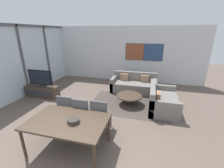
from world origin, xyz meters
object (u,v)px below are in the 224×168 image
object	(u,v)px
coffee_table	(129,97)
fruit_bowl	(73,120)
sofa_side	(161,101)
dining_table	(68,123)
dining_chair_left	(67,109)
dining_chair_centre	(83,112)
sofa_main	(134,85)
television	(40,78)
dining_chair_right	(100,114)
tv_console	(42,91)

from	to	relation	value
coffee_table	fruit_bowl	xyz separation A→B (m)	(-0.80, -2.59, 0.52)
sofa_side	fruit_bowl	size ratio (longest dim) A/B	6.31
dining_table	dining_chair_left	xyz separation A→B (m)	(-0.48, 0.78, -0.14)
dining_chair_centre	fruit_bowl	distance (m)	0.81
sofa_main	dining_chair_centre	distance (m)	3.35
television	dining_chair_right	bearing A→B (deg)	-27.50
tv_console	coffee_table	xyz separation A→B (m)	(3.53, 0.22, 0.04)
tv_console	sofa_side	world-z (taller)	sofa_side
sofa_side	fruit_bowl	xyz separation A→B (m)	(-1.90, -2.55, 0.51)
sofa_main	fruit_bowl	world-z (taller)	fruit_bowl
sofa_side	fruit_bowl	bearing A→B (deg)	143.37
dining_chair_right	dining_chair_centre	bearing A→B (deg)	-176.87
dining_table	dining_chair_centre	distance (m)	0.73
dining_chair_centre	dining_chair_right	xyz separation A→B (m)	(0.48, 0.03, 0.00)
dining_table	dining_chair_left	world-z (taller)	dining_chair_left
dining_chair_centre	fruit_bowl	size ratio (longest dim) A/B	3.70
coffee_table	dining_chair_right	world-z (taller)	dining_chair_right
tv_console	dining_chair_left	world-z (taller)	dining_chair_left
television	dining_chair_right	size ratio (longest dim) A/B	1.10
dining_table	dining_chair_left	bearing A→B (deg)	121.81
television	tv_console	bearing A→B (deg)	-90.00
sofa_side	sofa_main	bearing A→B (deg)	38.07
dining_chair_centre	sofa_main	bearing A→B (deg)	73.27
sofa_main	television	bearing A→B (deg)	-155.80
coffee_table	dining_table	xyz separation A→B (m)	(-0.96, -2.55, 0.41)
sofa_main	fruit_bowl	distance (m)	4.06
coffee_table	dining_chair_centre	xyz separation A→B (m)	(-0.96, -1.83, 0.26)
dining_chair_left	dining_chair_right	distance (m)	0.96
tv_console	television	bearing A→B (deg)	90.00
dining_chair_right	sofa_side	bearing A→B (deg)	48.35
television	coffee_table	world-z (taller)	television
dining_table	dining_chair_left	distance (m)	0.92
television	sofa_main	xyz separation A→B (m)	(3.53, 1.59, -0.51)
sofa_main	dining_chair_left	xyz separation A→B (m)	(-1.44, -3.14, 0.26)
sofa_main	dining_chair_left	bearing A→B (deg)	-114.71
television	fruit_bowl	xyz separation A→B (m)	(2.73, -2.36, 0.01)
dining_table	fruit_bowl	xyz separation A→B (m)	(0.16, -0.04, 0.11)
coffee_table	dining_table	distance (m)	2.75
sofa_main	fruit_bowl	xyz separation A→B (m)	(-0.80, -3.95, 0.51)
coffee_table	dining_chair_centre	world-z (taller)	dining_chair_centre
coffee_table	dining_chair_centre	bearing A→B (deg)	-117.65
tv_console	coffee_table	world-z (taller)	tv_console
sofa_main	dining_table	bearing A→B (deg)	-103.81
dining_chair_centre	dining_chair_right	size ratio (longest dim) A/B	1.00
television	dining_chair_left	xyz separation A→B (m)	(2.09, -1.55, -0.25)
sofa_side	dining_chair_left	distance (m)	3.09
coffee_table	sofa_side	bearing A→B (deg)	-1.88
sofa_main	dining_chair_left	distance (m)	3.46
dining_table	fruit_bowl	world-z (taller)	fruit_bowl
tv_console	television	size ratio (longest dim) A/B	1.29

